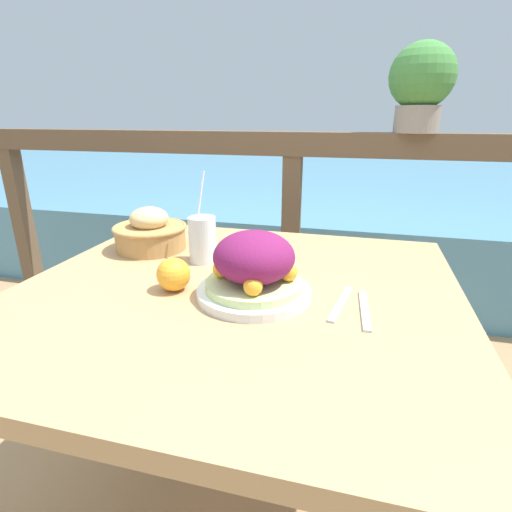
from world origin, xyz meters
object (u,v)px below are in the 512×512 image
(potted_plant, at_px, (421,83))
(drink_glass, at_px, (203,239))
(bread_basket, at_px, (150,233))
(salad_plate, at_px, (254,269))

(potted_plant, bearing_deg, drink_glass, -133.37)
(drink_glass, relative_size, potted_plant, 0.83)
(drink_glass, bearing_deg, bread_basket, 162.30)
(salad_plate, distance_m, drink_glass, 0.27)
(potted_plant, bearing_deg, bread_basket, -144.49)
(drink_glass, xyz_separation_m, bread_basket, (-0.19, 0.06, -0.01))
(bread_basket, xyz_separation_m, potted_plant, (0.77, 0.55, 0.44))
(drink_glass, height_order, potted_plant, potted_plant)
(salad_plate, bearing_deg, potted_plant, 64.31)
(bread_basket, bearing_deg, potted_plant, 35.51)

